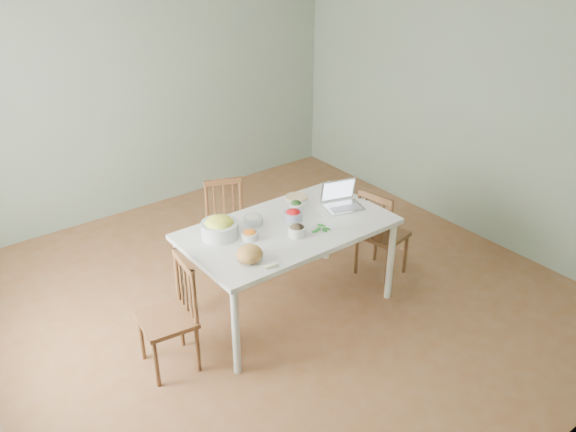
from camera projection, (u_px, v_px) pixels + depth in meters
floor at (274, 299)px, 5.49m from camera, size 5.00×5.00×0.00m
wall_back at (141, 94)px, 6.63m from camera, size 5.00×0.00×2.70m
wall_front at (552, 312)px, 3.10m from camera, size 5.00×0.00×2.70m
wall_right at (466, 108)px, 6.20m from camera, size 0.00×5.00×2.70m
dining_table at (288, 268)px, 5.20m from camera, size 1.77×1.00×0.83m
chair_far at (228, 228)px, 5.77m from camera, size 0.50×0.49×0.90m
chair_left at (166, 317)px, 4.50m from camera, size 0.44×0.45×0.92m
chair_right at (383, 232)px, 5.68m from camera, size 0.46×0.47×0.92m
bread_boule at (249, 254)px, 4.49m from camera, size 0.25×0.25×0.13m
butter_stick at (272, 266)px, 4.44m from camera, size 0.10×0.05×0.03m
bowl_squash at (220, 227)px, 4.82m from camera, size 0.39×0.39×0.17m
bowl_carrot at (250, 235)px, 4.80m from camera, size 0.15×0.15×0.08m
bowl_onion at (253, 219)px, 5.03m from camera, size 0.21×0.21×0.09m
bowl_mushroom at (297, 230)px, 4.85m from camera, size 0.19×0.19×0.10m
bowl_redpep at (293, 215)px, 5.09m from camera, size 0.18×0.18×0.09m
bowl_broccoli at (296, 205)px, 5.27m from camera, size 0.13×0.13×0.08m
flatbread at (297, 197)px, 5.48m from camera, size 0.23×0.23×0.02m
basil_bunch at (320, 229)px, 4.95m from camera, size 0.19×0.19×0.02m
laptop at (345, 197)px, 5.25m from camera, size 0.39×0.35×0.23m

